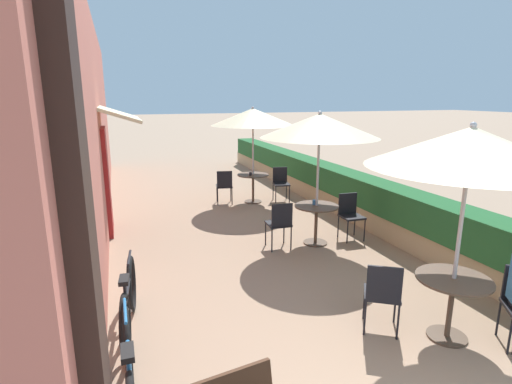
{
  "coord_description": "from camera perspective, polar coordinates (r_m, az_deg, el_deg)",
  "views": [
    {
      "loc": [
        -2.15,
        -1.61,
        2.69
      ],
      "look_at": [
        0.15,
        4.99,
        1.0
      ],
      "focal_mm": 28.0,
      "sensor_mm": 36.0,
      "label": 1
    }
  ],
  "objects": [
    {
      "name": "cafe_chair_far_right",
      "position": [
        10.45,
        3.55,
        1.57
      ],
      "size": [
        0.47,
        0.47,
        0.87
      ],
      "rotation": [
        0.0,
        0.0,
        9.24
      ],
      "color": "black",
      "rests_on": "ground_plane"
    },
    {
      "name": "patio_umbrella_mid",
      "position": [
        7.14,
        9.07,
        9.33
      ],
      "size": [
        2.1,
        2.1,
        2.44
      ],
      "color": "#B7B7BC",
      "rests_on": "ground_plane"
    },
    {
      "name": "patio_umbrella_near",
      "position": [
        4.63,
        28.32,
        5.63
      ],
      "size": [
        2.1,
        2.1,
        2.44
      ],
      "color": "#B7B7BC",
      "rests_on": "ground_plane"
    },
    {
      "name": "patio_table_near",
      "position": [
        5.08,
        26.2,
        -12.94
      ],
      "size": [
        0.81,
        0.81,
        0.73
      ],
      "color": "brown",
      "rests_on": "ground_plane"
    },
    {
      "name": "bicycle_leaning",
      "position": [
        3.89,
        -17.56,
        -23.77
      ],
      "size": [
        0.1,
        1.73,
        0.81
      ],
      "rotation": [
        0.0,
        0.0,
        0.0
      ],
      "color": "black",
      "rests_on": "ground_plane"
    },
    {
      "name": "patio_umbrella_far",
      "position": [
        10.02,
        -0.44,
        10.68
      ],
      "size": [
        2.1,
        2.1,
        2.44
      ],
      "color": "#B7B7BC",
      "rests_on": "ground_plane"
    },
    {
      "name": "cafe_chair_near_right",
      "position": [
        4.9,
        17.64,
        -13.41
      ],
      "size": [
        0.55,
        0.55,
        0.87
      ],
      "rotation": [
        0.0,
        0.0,
        11.99
      ],
      "color": "black",
      "rests_on": "ground_plane"
    },
    {
      "name": "coffee_cup_mid",
      "position": [
        7.43,
        8.32,
        -1.45
      ],
      "size": [
        0.07,
        0.07,
        0.09
      ],
      "color": "teal",
      "rests_on": "patio_table_mid"
    },
    {
      "name": "bicycle_second",
      "position": [
        4.99,
        -17.73,
        -14.8
      ],
      "size": [
        0.23,
        1.73,
        0.81
      ],
      "rotation": [
        0.0,
        0.0,
        -0.1
      ],
      "color": "black",
      "rests_on": "ground_plane"
    },
    {
      "name": "cafe_chair_mid_left",
      "position": [
        7.11,
        3.42,
        -4.24
      ],
      "size": [
        0.42,
        0.42,
        0.87
      ],
      "rotation": [
        0.0,
        0.0,
        6.24
      ],
      "color": "black",
      "rests_on": "ground_plane"
    },
    {
      "name": "patio_table_mid",
      "position": [
        7.44,
        8.61,
        -3.34
      ],
      "size": [
        0.81,
        0.81,
        0.73
      ],
      "color": "brown",
      "rests_on": "ground_plane"
    },
    {
      "name": "cafe_chair_mid_right",
      "position": [
        7.85,
        13.28,
        -2.85
      ],
      "size": [
        0.42,
        0.42,
        0.87
      ],
      "rotation": [
        0.0,
        0.0,
        9.38
      ],
      "color": "black",
      "rests_on": "ground_plane"
    },
    {
      "name": "cafe_facade_wall",
      "position": [
        8.88,
        -21.98,
        8.76
      ],
      "size": [
        0.98,
        14.75,
        4.2
      ],
      "color": "#C66B5B",
      "rests_on": "ground_plane"
    },
    {
      "name": "cafe_chair_far_left",
      "position": [
        10.09,
        -4.54,
        1.12
      ],
      "size": [
        0.47,
        0.47,
        0.87
      ],
      "rotation": [
        0.0,
        0.0,
        6.1
      ],
      "color": "black",
      "rests_on": "ground_plane"
    },
    {
      "name": "planter_hedge",
      "position": [
        10.37,
        9.44,
        1.43
      ],
      "size": [
        0.6,
        13.75,
        1.01
      ],
      "color": "tan",
      "rests_on": "ground_plane"
    },
    {
      "name": "coffee_cup_far",
      "position": [
        10.03,
        -0.79,
        2.62
      ],
      "size": [
        0.07,
        0.07,
        0.09
      ],
      "color": "#232328",
      "rests_on": "patio_table_far"
    },
    {
      "name": "patio_table_far",
      "position": [
        10.24,
        -0.43,
        1.49
      ],
      "size": [
        0.81,
        0.81,
        0.73
      ],
      "color": "brown",
      "rests_on": "ground_plane"
    }
  ]
}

